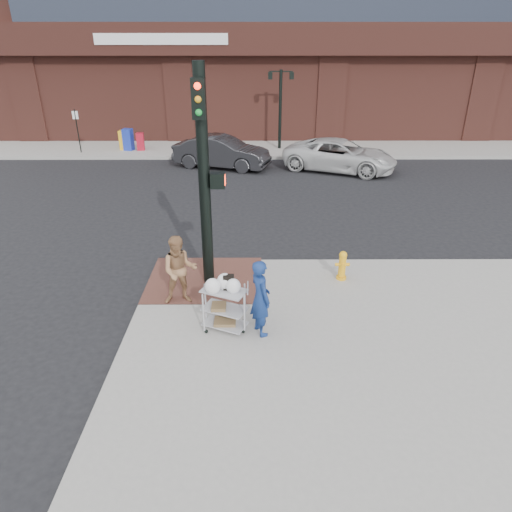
{
  "coord_description": "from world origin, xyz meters",
  "views": [
    {
      "loc": [
        0.61,
        -9.06,
        5.52
      ],
      "look_at": [
        0.65,
        -0.08,
        1.25
      ],
      "focal_mm": 32.0,
      "sensor_mm": 36.0,
      "label": 1
    }
  ],
  "objects_px": {
    "woman_blue": "(260,298)",
    "utility_cart": "(224,305)",
    "minivan_white": "(340,155)",
    "pedestrian_tan": "(180,270)",
    "sedan_dark": "(221,152)",
    "traffic_signal_pole": "(205,175)",
    "fire_hydrant": "(342,265)",
    "lamp_post": "(280,101)"
  },
  "relations": [
    {
      "from": "woman_blue",
      "to": "fire_hydrant",
      "type": "height_order",
      "value": "woman_blue"
    },
    {
      "from": "woman_blue",
      "to": "pedestrian_tan",
      "type": "distance_m",
      "value": 2.12
    },
    {
      "from": "pedestrian_tan",
      "to": "fire_hydrant",
      "type": "xyz_separation_m",
      "value": [
        3.79,
        1.08,
        -0.41
      ]
    },
    {
      "from": "sedan_dark",
      "to": "traffic_signal_pole",
      "type": "bearing_deg",
      "value": -159.39
    },
    {
      "from": "traffic_signal_pole",
      "to": "minivan_white",
      "type": "height_order",
      "value": "traffic_signal_pole"
    },
    {
      "from": "traffic_signal_pole",
      "to": "minivan_white",
      "type": "xyz_separation_m",
      "value": [
        5.05,
        11.05,
        -2.12
      ]
    },
    {
      "from": "traffic_signal_pole",
      "to": "minivan_white",
      "type": "relative_size",
      "value": 0.98
    },
    {
      "from": "sedan_dark",
      "to": "utility_cart",
      "type": "relative_size",
      "value": 3.74
    },
    {
      "from": "lamp_post",
      "to": "sedan_dark",
      "type": "xyz_separation_m",
      "value": [
        -2.92,
        -3.61,
        -1.88
      ]
    },
    {
      "from": "lamp_post",
      "to": "utility_cart",
      "type": "bearing_deg",
      "value": -96.61
    },
    {
      "from": "lamp_post",
      "to": "pedestrian_tan",
      "type": "relative_size",
      "value": 2.51
    },
    {
      "from": "woman_blue",
      "to": "fire_hydrant",
      "type": "xyz_separation_m",
      "value": [
        2.04,
        2.27,
        -0.42
      ]
    },
    {
      "from": "lamp_post",
      "to": "minivan_white",
      "type": "bearing_deg",
      "value": -58.38
    },
    {
      "from": "lamp_post",
      "to": "sedan_dark",
      "type": "bearing_deg",
      "value": -129.01
    },
    {
      "from": "woman_blue",
      "to": "pedestrian_tan",
      "type": "bearing_deg",
      "value": 30.71
    },
    {
      "from": "minivan_white",
      "to": "utility_cart",
      "type": "bearing_deg",
      "value": -175.78
    },
    {
      "from": "fire_hydrant",
      "to": "traffic_signal_pole",
      "type": "bearing_deg",
      "value": -177.61
    },
    {
      "from": "sedan_dark",
      "to": "utility_cart",
      "type": "height_order",
      "value": "sedan_dark"
    },
    {
      "from": "pedestrian_tan",
      "to": "minivan_white",
      "type": "bearing_deg",
      "value": 56.87
    },
    {
      "from": "lamp_post",
      "to": "minivan_white",
      "type": "height_order",
      "value": "lamp_post"
    },
    {
      "from": "minivan_white",
      "to": "traffic_signal_pole",
      "type": "bearing_deg",
      "value": 178.97
    },
    {
      "from": "utility_cart",
      "to": "fire_hydrant",
      "type": "xyz_separation_m",
      "value": [
        2.76,
        2.12,
        -0.16
      ]
    },
    {
      "from": "pedestrian_tan",
      "to": "utility_cart",
      "type": "height_order",
      "value": "pedestrian_tan"
    },
    {
      "from": "minivan_white",
      "to": "utility_cart",
      "type": "distance_m",
      "value": 13.81
    },
    {
      "from": "lamp_post",
      "to": "minivan_white",
      "type": "xyz_separation_m",
      "value": [
        2.57,
        -4.18,
        -1.91
      ]
    },
    {
      "from": "woman_blue",
      "to": "sedan_dark",
      "type": "height_order",
      "value": "woman_blue"
    },
    {
      "from": "sedan_dark",
      "to": "minivan_white",
      "type": "height_order",
      "value": "sedan_dark"
    },
    {
      "from": "sedan_dark",
      "to": "minivan_white",
      "type": "distance_m",
      "value": 5.52
    },
    {
      "from": "fire_hydrant",
      "to": "lamp_post",
      "type": "bearing_deg",
      "value": 92.91
    },
    {
      "from": "traffic_signal_pole",
      "to": "utility_cart",
      "type": "relative_size",
      "value": 4.16
    },
    {
      "from": "lamp_post",
      "to": "utility_cart",
      "type": "distance_m",
      "value": 17.43
    },
    {
      "from": "woman_blue",
      "to": "minivan_white",
      "type": "height_order",
      "value": "woman_blue"
    },
    {
      "from": "traffic_signal_pole",
      "to": "utility_cart",
      "type": "xyz_separation_m",
      "value": [
        0.48,
        -1.98,
        -2.14
      ]
    },
    {
      "from": "traffic_signal_pole",
      "to": "pedestrian_tan",
      "type": "height_order",
      "value": "traffic_signal_pole"
    },
    {
      "from": "lamp_post",
      "to": "traffic_signal_pole",
      "type": "relative_size",
      "value": 0.8
    },
    {
      "from": "traffic_signal_pole",
      "to": "minivan_white",
      "type": "bearing_deg",
      "value": 65.44
    },
    {
      "from": "lamp_post",
      "to": "traffic_signal_pole",
      "type": "bearing_deg",
      "value": -99.24
    },
    {
      "from": "woman_blue",
      "to": "utility_cart",
      "type": "relative_size",
      "value": 1.33
    },
    {
      "from": "traffic_signal_pole",
      "to": "sedan_dark",
      "type": "xyz_separation_m",
      "value": [
        -0.44,
        11.62,
        -2.09
      ]
    },
    {
      "from": "sedan_dark",
      "to": "fire_hydrant",
      "type": "xyz_separation_m",
      "value": [
        3.69,
        -11.49,
        -0.21
      ]
    },
    {
      "from": "traffic_signal_pole",
      "to": "woman_blue",
      "type": "bearing_deg",
      "value": -60.53
    },
    {
      "from": "sedan_dark",
      "to": "minivan_white",
      "type": "relative_size",
      "value": 0.88
    }
  ]
}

